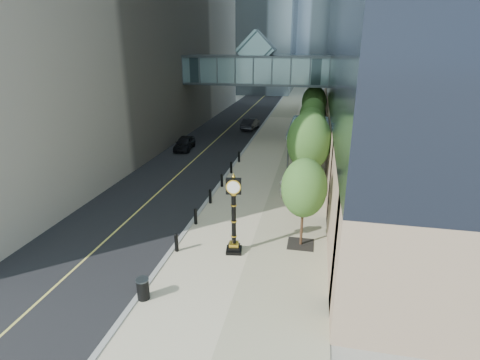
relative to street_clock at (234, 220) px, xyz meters
The scene contains 13 objects.
ground 2.45m from the street_clock, 98.79° to the right, with size 320.00×320.00×0.00m, color gray.
road 39.19m from the street_clock, 100.65° to the left, with size 8.00×180.00×0.02m, color black.
sidewalk 38.52m from the street_clock, 88.86° to the left, with size 8.00×180.00×0.06m, color #BAAE8F.
curb 38.65m from the street_clock, 94.81° to the left, with size 0.25×180.00×0.07m, color gray.
skywalk 27.29m from the street_clock, 96.97° to the left, with size 17.00×4.20×5.80m.
entrance_canopy 13.09m from the street_clock, 75.42° to the left, with size 3.00×8.00×4.38m.
bollard_row 8.14m from the street_clock, 111.47° to the left, with size 0.20×16.20×0.90m.
street_trees 15.59m from the street_clock, 77.45° to the left, with size 2.95×28.58×6.07m.
street_clock is the anchor object (origin of this frame).
trash_bin 5.53m from the street_clock, 123.24° to the right, with size 0.52×0.52×0.90m, color black.
pedestrian 8.03m from the street_clock, 76.91° to the left, with size 0.59×0.38×1.61m, color beige.
car_near 20.97m from the street_clock, 116.44° to the left, with size 1.61×4.00×1.36m, color black.
car_far 30.24m from the street_clock, 98.44° to the left, with size 1.48×4.24×1.40m, color black.
Camera 1 is at (3.96, -15.08, 10.23)m, focal length 28.00 mm.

